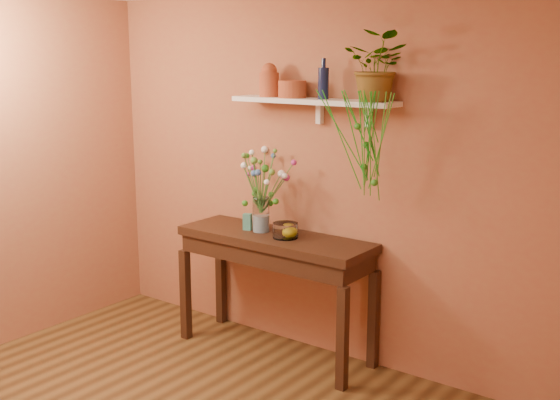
{
  "coord_description": "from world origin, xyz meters",
  "views": [
    {
      "loc": [
        2.82,
        -2.24,
        2.25
      ],
      "look_at": [
        0.0,
        1.55,
        1.25
      ],
      "focal_mm": 44.42,
      "sensor_mm": 36.0,
      "label": 1
    }
  ],
  "objects_px": {
    "blue_bottle": "(323,83)",
    "terracotta_jug": "(269,81)",
    "spider_plant": "(378,66)",
    "glass_bowl": "(285,231)",
    "glass_vase": "(261,217)",
    "bouquet": "(264,175)",
    "sideboard": "(275,252)"
  },
  "relations": [
    {
      "from": "terracotta_jug",
      "to": "glass_bowl",
      "type": "height_order",
      "value": "terracotta_jug"
    },
    {
      "from": "blue_bottle",
      "to": "glass_bowl",
      "type": "bearing_deg",
      "value": -143.4
    },
    {
      "from": "glass_vase",
      "to": "sideboard",
      "type": "bearing_deg",
      "value": -7.16
    },
    {
      "from": "glass_vase",
      "to": "bouquet",
      "type": "bearing_deg",
      "value": 57.58
    },
    {
      "from": "sideboard",
      "to": "bouquet",
      "type": "xyz_separation_m",
      "value": [
        -0.13,
        0.04,
        0.57
      ]
    },
    {
      "from": "glass_bowl",
      "to": "bouquet",
      "type": "bearing_deg",
      "value": 166.18
    },
    {
      "from": "terracotta_jug",
      "to": "blue_bottle",
      "type": "relative_size",
      "value": 0.87
    },
    {
      "from": "sideboard",
      "to": "blue_bottle",
      "type": "relative_size",
      "value": 5.43
    },
    {
      "from": "glass_vase",
      "to": "glass_bowl",
      "type": "relative_size",
      "value": 1.42
    },
    {
      "from": "spider_plant",
      "to": "glass_bowl",
      "type": "xyz_separation_m",
      "value": [
        -0.65,
        -0.15,
        -1.19
      ]
    },
    {
      "from": "sideboard",
      "to": "glass_bowl",
      "type": "height_order",
      "value": "glass_bowl"
    },
    {
      "from": "sideboard",
      "to": "terracotta_jug",
      "type": "height_order",
      "value": "terracotta_jug"
    },
    {
      "from": "blue_bottle",
      "to": "glass_vase",
      "type": "height_order",
      "value": "blue_bottle"
    },
    {
      "from": "sideboard",
      "to": "terracotta_jug",
      "type": "relative_size",
      "value": 6.23
    },
    {
      "from": "blue_bottle",
      "to": "glass_bowl",
      "type": "xyz_separation_m",
      "value": [
        -0.21,
        -0.16,
        -1.07
      ]
    },
    {
      "from": "blue_bottle",
      "to": "glass_vase",
      "type": "distance_m",
      "value": 1.12
    },
    {
      "from": "glass_vase",
      "to": "bouquet",
      "type": "xyz_separation_m",
      "value": [
        0.01,
        0.02,
        0.32
      ]
    },
    {
      "from": "terracotta_jug",
      "to": "spider_plant",
      "type": "relative_size",
      "value": 0.53
    },
    {
      "from": "terracotta_jug",
      "to": "glass_vase",
      "type": "distance_m",
      "value": 1.02
    },
    {
      "from": "glass_vase",
      "to": "bouquet",
      "type": "height_order",
      "value": "bouquet"
    },
    {
      "from": "spider_plant",
      "to": "glass_bowl",
      "type": "bearing_deg",
      "value": -167.05
    },
    {
      "from": "blue_bottle",
      "to": "terracotta_jug",
      "type": "bearing_deg",
      "value": -179.39
    },
    {
      "from": "terracotta_jug",
      "to": "glass_bowl",
      "type": "xyz_separation_m",
      "value": [
        0.26,
        -0.15,
        -1.07
      ]
    },
    {
      "from": "terracotta_jug",
      "to": "bouquet",
      "type": "height_order",
      "value": "terracotta_jug"
    },
    {
      "from": "sideboard",
      "to": "glass_vase",
      "type": "xyz_separation_m",
      "value": [
        -0.14,
        0.02,
        0.25
      ]
    },
    {
      "from": "glass_vase",
      "to": "glass_bowl",
      "type": "bearing_deg",
      "value": -9.1
    },
    {
      "from": "terracotta_jug",
      "to": "glass_vase",
      "type": "height_order",
      "value": "terracotta_jug"
    },
    {
      "from": "spider_plant",
      "to": "bouquet",
      "type": "xyz_separation_m",
      "value": [
        -0.89,
        -0.09,
        -0.81
      ]
    },
    {
      "from": "spider_plant",
      "to": "bouquet",
      "type": "distance_m",
      "value": 1.21
    },
    {
      "from": "sideboard",
      "to": "spider_plant",
      "type": "bearing_deg",
      "value": 9.34
    },
    {
      "from": "glass_vase",
      "to": "bouquet",
      "type": "distance_m",
      "value": 0.32
    },
    {
      "from": "terracotta_jug",
      "to": "blue_bottle",
      "type": "xyz_separation_m",
      "value": [
        0.47,
        0.01,
        -0.0
      ]
    }
  ]
}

